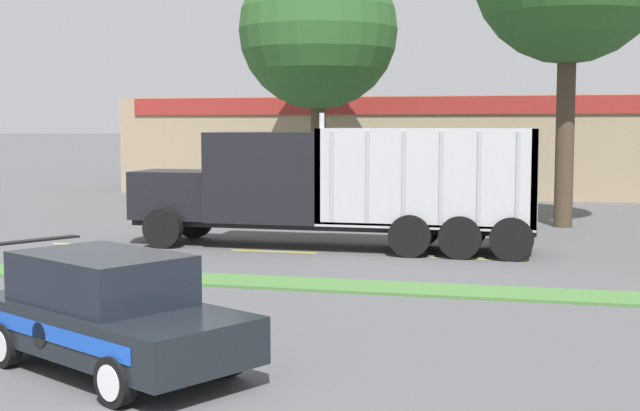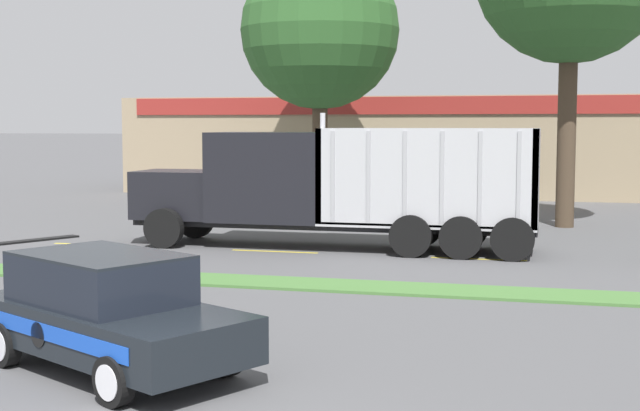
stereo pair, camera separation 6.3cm
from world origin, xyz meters
The scene contains 8 objects.
grass_verge centered at (0.00, 10.10, 0.03)m, with size 120.00×1.34×0.06m, color #477538.
centre_line_3 centered at (-8.24, 14.77, 0.00)m, with size 2.40×0.14×0.01m, color yellow.
centre_line_4 centered at (-2.84, 14.77, 0.00)m, with size 2.40×0.14×0.01m, color yellow.
centre_line_5 centered at (2.56, 14.77, 0.00)m, with size 2.40×0.14×0.01m, color yellow.
dump_truck_mid centered at (-2.40, 15.80, 1.63)m, with size 11.22×2.57×3.70m.
rally_car centered at (-1.59, 3.15, 0.83)m, with size 4.64×3.65×1.65m.
store_building_backdrop centered at (0.76, 38.78, 2.36)m, with size 34.46×12.10×4.71m.
tree_behind_left centered at (-4.82, 27.21, 7.81)m, with size 6.39×6.39×11.98m.
Camera 1 is at (4.22, -7.81, 3.39)m, focal length 50.00 mm.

